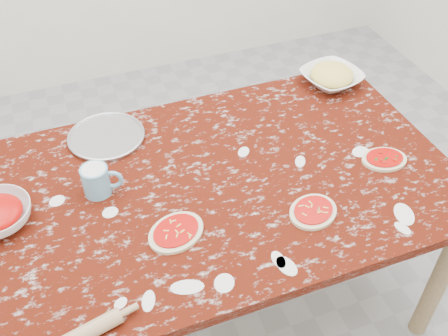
% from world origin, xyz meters
% --- Properties ---
extents(ground, '(4.00, 4.00, 0.00)m').
position_xyz_m(ground, '(0.00, 0.00, 0.00)').
color(ground, gray).
extents(worktable, '(1.60, 1.00, 0.75)m').
position_xyz_m(worktable, '(0.00, 0.00, 0.67)').
color(worktable, '#3C0D04').
rests_on(worktable, ground).
extents(pizza_tray, '(0.29, 0.29, 0.01)m').
position_xyz_m(pizza_tray, '(-0.34, 0.37, 0.76)').
color(pizza_tray, '#B2B2B7').
rests_on(pizza_tray, worktable).
extents(cheese_bowl, '(0.29, 0.29, 0.06)m').
position_xyz_m(cheese_bowl, '(0.64, 0.39, 0.78)').
color(cheese_bowl, white).
rests_on(cheese_bowl, worktable).
extents(flour_mug, '(0.14, 0.09, 0.11)m').
position_xyz_m(flour_mug, '(-0.42, 0.09, 0.81)').
color(flour_mug, '#659FBB').
rests_on(flour_mug, worktable).
extents(pizza_left, '(0.23, 0.21, 0.02)m').
position_xyz_m(pizza_left, '(-0.23, -0.18, 0.76)').
color(pizza_left, beige).
rests_on(pizza_left, worktable).
extents(pizza_mid, '(0.21, 0.19, 0.02)m').
position_xyz_m(pizza_mid, '(0.21, -0.25, 0.76)').
color(pizza_mid, beige).
rests_on(pizza_mid, worktable).
extents(pizza_right, '(0.18, 0.15, 0.02)m').
position_xyz_m(pizza_right, '(0.57, -0.12, 0.76)').
color(pizza_right, beige).
rests_on(pizza_right, worktable).
extents(rolling_pin, '(0.23, 0.09, 0.04)m').
position_xyz_m(rolling_pin, '(-0.56, -0.44, 0.77)').
color(rolling_pin, tan).
rests_on(rolling_pin, worktable).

